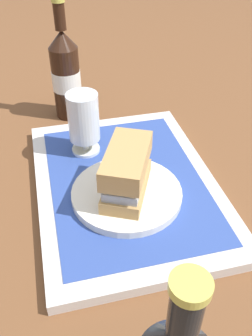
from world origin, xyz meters
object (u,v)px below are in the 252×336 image
at_px(beer_glass, 84,121).
at_px(beer_bottle, 66,74).
at_px(plate, 127,194).
at_px(sandwich, 127,170).

xyz_separation_m(beer_glass, beer_bottle, (0.19, 0.01, 0.02)).
height_order(beer_glass, beer_bottle, beer_bottle).
bearing_deg(beer_glass, beer_bottle, 3.48).
relative_size(plate, sandwich, 1.31).
distance_m(plate, beer_bottle, 0.35).
xyz_separation_m(sandwich, beer_glass, (0.15, 0.05, 0.01)).
bearing_deg(beer_glass, sandwich, -161.95).
height_order(sandwich, beer_bottle, beer_bottle).
distance_m(beer_glass, beer_bottle, 0.19).
height_order(sandwich, beer_glass, beer_glass).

